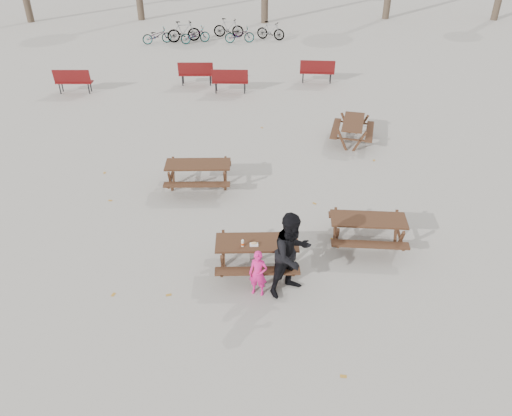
{
  "coord_description": "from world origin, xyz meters",
  "views": [
    {
      "loc": [
        -0.19,
        -8.7,
        7.23
      ],
      "look_at": [
        0.0,
        1.0,
        1.0
      ],
      "focal_mm": 35.0,
      "sensor_mm": 36.0,
      "label": 1
    }
  ],
  "objects_px": {
    "adult": "(292,254)",
    "picnic_table_east": "(367,232)",
    "picnic_table_north": "(199,176)",
    "picnic_table_far": "(352,132)",
    "child": "(258,274)",
    "food_tray": "(254,245)",
    "main_picnic_table": "(257,248)",
    "soda_bottle": "(243,243)"
  },
  "relations": [
    {
      "from": "picnic_table_far",
      "to": "child",
      "type": "bearing_deg",
      "value": 170.53
    },
    {
      "from": "food_tray",
      "to": "adult",
      "type": "distance_m",
      "value": 0.97
    },
    {
      "from": "main_picnic_table",
      "to": "soda_bottle",
      "type": "bearing_deg",
      "value": -153.14
    },
    {
      "from": "picnic_table_east",
      "to": "picnic_table_far",
      "type": "distance_m",
      "value": 5.85
    },
    {
      "from": "main_picnic_table",
      "to": "soda_bottle",
      "type": "distance_m",
      "value": 0.43
    },
    {
      "from": "main_picnic_table",
      "to": "food_tray",
      "type": "distance_m",
      "value": 0.25
    },
    {
      "from": "soda_bottle",
      "to": "picnic_table_east",
      "type": "relative_size",
      "value": 0.1
    },
    {
      "from": "child",
      "to": "adult",
      "type": "height_order",
      "value": "adult"
    },
    {
      "from": "main_picnic_table",
      "to": "picnic_table_north",
      "type": "relative_size",
      "value": 1.0
    },
    {
      "from": "soda_bottle",
      "to": "adult",
      "type": "distance_m",
      "value": 1.15
    },
    {
      "from": "main_picnic_table",
      "to": "picnic_table_east",
      "type": "bearing_deg",
      "value": 18.4
    },
    {
      "from": "main_picnic_table",
      "to": "picnic_table_north",
      "type": "height_order",
      "value": "picnic_table_north"
    },
    {
      "from": "food_tray",
      "to": "picnic_table_north",
      "type": "height_order",
      "value": "food_tray"
    },
    {
      "from": "adult",
      "to": "picnic_table_north",
      "type": "relative_size",
      "value": 1.06
    },
    {
      "from": "adult",
      "to": "main_picnic_table",
      "type": "bearing_deg",
      "value": 100.27
    },
    {
      "from": "child",
      "to": "picnic_table_east",
      "type": "xyz_separation_m",
      "value": [
        2.62,
        1.65,
        -0.16
      ]
    },
    {
      "from": "main_picnic_table",
      "to": "picnic_table_east",
      "type": "distance_m",
      "value": 2.78
    },
    {
      "from": "child",
      "to": "picnic_table_far",
      "type": "bearing_deg",
      "value": 81.95
    },
    {
      "from": "soda_bottle",
      "to": "child",
      "type": "height_order",
      "value": "child"
    },
    {
      "from": "adult",
      "to": "picnic_table_east",
      "type": "bearing_deg",
      "value": 4.54
    },
    {
      "from": "adult",
      "to": "picnic_table_far",
      "type": "relative_size",
      "value": 1.14
    },
    {
      "from": "main_picnic_table",
      "to": "food_tray",
      "type": "relative_size",
      "value": 10.0
    },
    {
      "from": "soda_bottle",
      "to": "picnic_table_far",
      "type": "distance_m",
      "value": 7.76
    },
    {
      "from": "main_picnic_table",
      "to": "child",
      "type": "bearing_deg",
      "value": -89.22
    },
    {
      "from": "child",
      "to": "food_tray",
      "type": "bearing_deg",
      "value": 112.8
    },
    {
      "from": "soda_bottle",
      "to": "main_picnic_table",
      "type": "bearing_deg",
      "value": 26.86
    },
    {
      "from": "picnic_table_north",
      "to": "picnic_table_far",
      "type": "bearing_deg",
      "value": 31.55
    },
    {
      "from": "main_picnic_table",
      "to": "picnic_table_east",
      "type": "height_order",
      "value": "main_picnic_table"
    },
    {
      "from": "picnic_table_north",
      "to": "picnic_table_far",
      "type": "distance_m",
      "value": 5.76
    },
    {
      "from": "child",
      "to": "picnic_table_east",
      "type": "bearing_deg",
      "value": 48.35
    },
    {
      "from": "main_picnic_table",
      "to": "picnic_table_north",
      "type": "distance_m",
      "value": 4.0
    },
    {
      "from": "picnic_table_far",
      "to": "picnic_table_east",
      "type": "bearing_deg",
      "value": -172.44
    },
    {
      "from": "food_tray",
      "to": "picnic_table_east",
      "type": "relative_size",
      "value": 0.1
    },
    {
      "from": "picnic_table_north",
      "to": "picnic_table_far",
      "type": "xyz_separation_m",
      "value": [
        4.92,
        3.01,
        -0.03
      ]
    },
    {
      "from": "child",
      "to": "picnic_table_far",
      "type": "distance_m",
      "value": 8.17
    },
    {
      "from": "soda_bottle",
      "to": "picnic_table_north",
      "type": "bearing_deg",
      "value": 108.29
    },
    {
      "from": "picnic_table_far",
      "to": "picnic_table_north",
      "type": "bearing_deg",
      "value": 136.08
    },
    {
      "from": "child",
      "to": "picnic_table_east",
      "type": "distance_m",
      "value": 3.1
    },
    {
      "from": "food_tray",
      "to": "child",
      "type": "bearing_deg",
      "value": -83.25
    },
    {
      "from": "adult",
      "to": "picnic_table_east",
      "type": "relative_size",
      "value": 1.1
    },
    {
      "from": "main_picnic_table",
      "to": "child",
      "type": "xyz_separation_m",
      "value": [
        0.01,
        -0.78,
        -0.05
      ]
    },
    {
      "from": "food_tray",
      "to": "picnic_table_north",
      "type": "xyz_separation_m",
      "value": [
        -1.51,
        3.8,
        -0.4
      ]
    }
  ]
}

